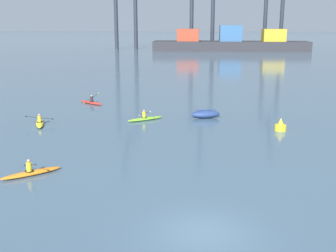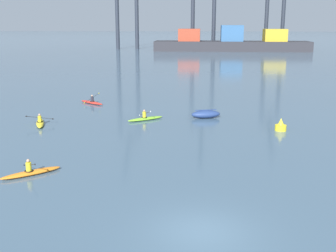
# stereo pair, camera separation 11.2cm
# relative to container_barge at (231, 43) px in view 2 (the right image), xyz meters

# --- Properties ---
(ground_plane) EXTENTS (800.00, 800.00, 0.00)m
(ground_plane) POSITION_rel_container_barge_xyz_m (-8.31, -113.97, -2.42)
(ground_plane) COLOR #425B70
(container_barge) EXTENTS (45.79, 9.08, 7.52)m
(container_barge) POSITION_rel_container_barge_xyz_m (0.00, 0.00, 0.00)
(container_barge) COLOR #28282D
(container_barge) RESTS_ON ground
(capsized_dinghy) EXTENTS (2.80, 1.73, 0.76)m
(capsized_dinghy) POSITION_rel_container_barge_xyz_m (-8.06, -92.63, -2.07)
(capsized_dinghy) COLOR navy
(capsized_dinghy) RESTS_ON ground
(channel_buoy) EXTENTS (0.90, 0.90, 1.00)m
(channel_buoy) POSITION_rel_container_barge_xyz_m (-2.19, -96.67, -2.06)
(channel_buoy) COLOR yellow
(channel_buoy) RESTS_ON ground
(kayak_orange) EXTENTS (2.97, 2.67, 0.99)m
(kayak_orange) POSITION_rel_container_barge_xyz_m (-17.90, -108.05, -2.25)
(kayak_orange) COLOR orange
(kayak_orange) RESTS_ON ground
(kayak_red) EXTENTS (3.08, 2.52, 1.08)m
(kayak_red) POSITION_rel_container_barge_xyz_m (-19.97, -86.69, -2.25)
(kayak_red) COLOR red
(kayak_red) RESTS_ON ground
(kayak_yellow) EXTENTS (2.14, 3.40, 0.95)m
(kayak_yellow) POSITION_rel_container_barge_xyz_m (-21.88, -96.29, -2.25)
(kayak_yellow) COLOR yellow
(kayak_yellow) RESTS_ON ground
(kayak_lime) EXTENTS (3.10, 2.49, 1.04)m
(kayak_lime) POSITION_rel_container_barge_xyz_m (-13.33, -93.95, -2.25)
(kayak_lime) COLOR #7ABC2D
(kayak_lime) RESTS_ON ground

